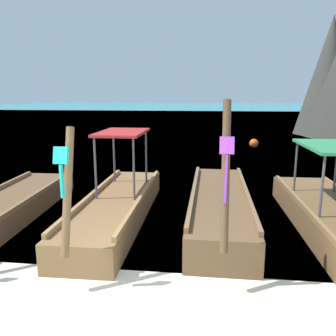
% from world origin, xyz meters
% --- Properties ---
extents(sea_water, '(120.00, 120.00, 0.00)m').
position_xyz_m(sea_water, '(0.00, 61.73, 0.00)').
color(sea_water, teal).
rests_on(sea_water, ground).
extents(longtail_boat_green_ribbon, '(1.58, 5.77, 2.60)m').
position_xyz_m(longtail_boat_green_ribbon, '(-3.77, 3.80, 0.26)').
color(longtail_boat_green_ribbon, brown).
rests_on(longtail_boat_green_ribbon, ground).
extents(longtail_boat_turquoise_ribbon, '(1.32, 5.70, 2.39)m').
position_xyz_m(longtail_boat_turquoise_ribbon, '(-1.21, 4.00, 0.34)').
color(longtail_boat_turquoise_ribbon, brown).
rests_on(longtail_boat_turquoise_ribbon, ground).
extents(longtail_boat_violet_ribbon, '(1.29, 5.78, 2.78)m').
position_xyz_m(longtail_boat_violet_ribbon, '(1.12, 4.29, 0.33)').
color(longtail_boat_violet_ribbon, brown).
rests_on(longtail_boat_violet_ribbon, ground).
extents(mooring_buoy_near, '(0.48, 0.48, 0.48)m').
position_xyz_m(mooring_buoy_near, '(3.23, 15.75, 0.25)').
color(mooring_buoy_near, '#EA5119').
rests_on(mooring_buoy_near, sea_water).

